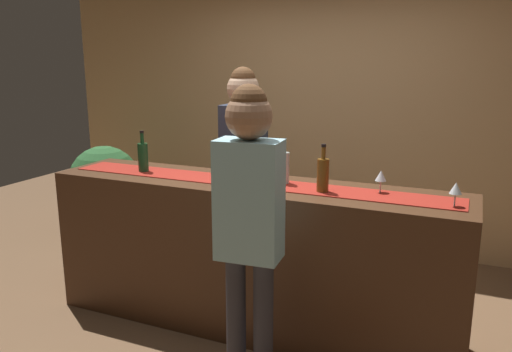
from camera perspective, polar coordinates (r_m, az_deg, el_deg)
The scene contains 12 objects.
ground_plane at distance 3.75m, azimuth -0.60°, elevation -16.41°, with size 10.00×10.00×0.00m, color brown.
back_wall at distance 5.07m, azimuth 8.30°, elevation 8.48°, with size 6.00×0.12×2.90m, color tan.
bar_counter at distance 3.52m, azimuth -0.63°, elevation -9.02°, with size 2.84×0.60×1.04m, color #472B19.
counter_runner_cloth at distance 3.36m, azimuth -0.65°, elevation -0.72°, with size 2.70×0.28×0.01m, color maroon.
wine_bottle_clear at distance 3.31m, azimuth 3.15°, elevation 1.02°, with size 0.07×0.07×0.30m.
wine_bottle_green at distance 3.75m, azimuth -12.64°, elevation 2.15°, with size 0.07×0.07×0.30m.
wine_bottle_amber at distance 3.12m, azimuth 7.56°, elevation 0.18°, with size 0.07×0.07×0.30m.
wine_glass_near_customer at distance 3.17m, azimuth 13.93°, elevation -0.05°, with size 0.07×0.07×0.14m.
wine_glass_mid_counter at distance 2.99m, azimuth 21.64°, elevation -1.37°, with size 0.07×0.07×0.14m.
bartender at distance 3.99m, azimuth -1.43°, elevation 2.62°, with size 0.34×0.25×1.79m.
customer_sipping at distance 2.65m, azimuth -0.78°, elevation -3.88°, with size 0.36×0.24×1.73m.
potted_plant_tall at distance 5.26m, azimuth -16.67°, elevation -1.35°, with size 0.69×0.69×1.01m.
Camera 1 is at (1.34, -2.97, 1.85)m, focal length 35.40 mm.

